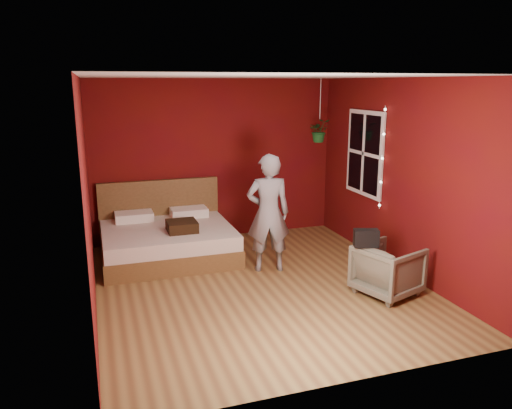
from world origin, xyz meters
name	(u,v)px	position (x,y,z in m)	size (l,w,h in m)	color
floor	(260,286)	(0.00, 0.00, 0.00)	(4.50, 4.50, 0.00)	olive
room_walls	(260,155)	(0.00, 0.00, 1.68)	(4.04, 4.54, 2.62)	#591109
window	(365,153)	(1.97, 0.90, 1.50)	(0.05, 0.97, 1.27)	white
fairy_lights	(382,158)	(1.94, 0.38, 1.50)	(0.04, 0.04, 1.45)	silver
bed	(167,239)	(-0.95, 1.49, 0.27)	(1.89, 1.60, 1.04)	brown
person	(268,213)	(0.29, 0.50, 0.81)	(0.59, 0.39, 1.62)	gray
armchair	(388,270)	(1.40, -0.73, 0.31)	(0.67, 0.69, 0.63)	#615D4C
handbag	(366,238)	(1.11, -0.68, 0.73)	(0.29, 0.14, 0.21)	black
throw_pillow	(182,226)	(-0.78, 1.16, 0.55)	(0.41, 0.41, 0.15)	black
hanging_plant	(319,131)	(1.53, 1.58, 1.79)	(0.39, 0.36, 0.99)	silver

